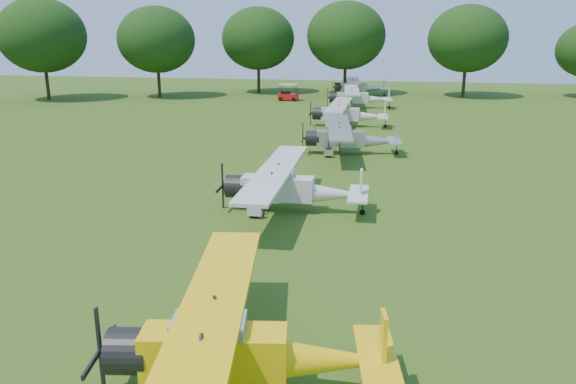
{
  "coord_description": "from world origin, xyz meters",
  "views": [
    {
      "loc": [
        4.82,
        -25.04,
        8.74
      ],
      "look_at": [
        0.14,
        0.09,
        1.4
      ],
      "focal_mm": 35.0,
      "sensor_mm": 36.0,
      "label": 1
    }
  ],
  "objects_px": {
    "aircraft_4": "(348,136)",
    "golf_cart": "(288,95)",
    "aircraft_6": "(357,96)",
    "aircraft_5": "(346,112)",
    "aircraft_7": "(358,86)",
    "aircraft_2": "(237,345)",
    "aircraft_3": "(289,185)"
  },
  "relations": [
    {
      "from": "aircraft_3",
      "to": "golf_cart",
      "type": "distance_m",
      "value": 46.92
    },
    {
      "from": "aircraft_4",
      "to": "golf_cart",
      "type": "height_order",
      "value": "aircraft_4"
    },
    {
      "from": "aircraft_2",
      "to": "aircraft_6",
      "type": "relative_size",
      "value": 0.97
    },
    {
      "from": "aircraft_4",
      "to": "aircraft_5",
      "type": "distance_m",
      "value": 12.42
    },
    {
      "from": "aircraft_5",
      "to": "aircraft_7",
      "type": "xyz_separation_m",
      "value": [
        -0.7,
        27.04,
        0.03
      ]
    },
    {
      "from": "aircraft_3",
      "to": "golf_cart",
      "type": "relative_size",
      "value": 4.64
    },
    {
      "from": "aircraft_2",
      "to": "aircraft_7",
      "type": "xyz_separation_m",
      "value": [
        -1.53,
        68.51,
        0.04
      ]
    },
    {
      "from": "aircraft_7",
      "to": "golf_cart",
      "type": "relative_size",
      "value": 4.76
    },
    {
      "from": "aircraft_4",
      "to": "golf_cart",
      "type": "xyz_separation_m",
      "value": [
        -10.43,
        31.83,
        -0.62
      ]
    },
    {
      "from": "aircraft_4",
      "to": "aircraft_5",
      "type": "xyz_separation_m",
      "value": [
        -1.17,
        12.37,
        0.03
      ]
    },
    {
      "from": "aircraft_5",
      "to": "aircraft_7",
      "type": "distance_m",
      "value": 27.05
    },
    {
      "from": "aircraft_4",
      "to": "aircraft_6",
      "type": "relative_size",
      "value": 0.95
    },
    {
      "from": "aircraft_2",
      "to": "aircraft_3",
      "type": "height_order",
      "value": "aircraft_3"
    },
    {
      "from": "aircraft_4",
      "to": "aircraft_7",
      "type": "bearing_deg",
      "value": 85.82
    },
    {
      "from": "aircraft_7",
      "to": "aircraft_6",
      "type": "bearing_deg",
      "value": -92.3
    },
    {
      "from": "aircraft_4",
      "to": "aircraft_7",
      "type": "distance_m",
      "value": 39.45
    },
    {
      "from": "aircraft_7",
      "to": "golf_cart",
      "type": "distance_m",
      "value": 11.45
    },
    {
      "from": "aircraft_2",
      "to": "aircraft_4",
      "type": "height_order",
      "value": "aircraft_2"
    },
    {
      "from": "aircraft_4",
      "to": "aircraft_5",
      "type": "height_order",
      "value": "aircraft_5"
    },
    {
      "from": "aircraft_2",
      "to": "aircraft_6",
      "type": "bearing_deg",
      "value": 81.75
    },
    {
      "from": "aircraft_5",
      "to": "golf_cart",
      "type": "bearing_deg",
      "value": 115.3
    },
    {
      "from": "aircraft_5",
      "to": "golf_cart",
      "type": "height_order",
      "value": "aircraft_5"
    },
    {
      "from": "aircraft_5",
      "to": "golf_cart",
      "type": "xyz_separation_m",
      "value": [
        -9.26,
        19.47,
        -0.66
      ]
    },
    {
      "from": "aircraft_4",
      "to": "golf_cart",
      "type": "bearing_deg",
      "value": 101.25
    },
    {
      "from": "aircraft_3",
      "to": "aircraft_6",
      "type": "distance_m",
      "value": 40.31
    },
    {
      "from": "aircraft_2",
      "to": "golf_cart",
      "type": "relative_size",
      "value": 4.64
    },
    {
      "from": "aircraft_4",
      "to": "aircraft_6",
      "type": "bearing_deg",
      "value": 85.36
    },
    {
      "from": "aircraft_5",
      "to": "aircraft_7",
      "type": "relative_size",
      "value": 0.97
    },
    {
      "from": "aircraft_5",
      "to": "aircraft_3",
      "type": "bearing_deg",
      "value": -91.46
    },
    {
      "from": "aircraft_2",
      "to": "aircraft_3",
      "type": "bearing_deg",
      "value": 86.62
    },
    {
      "from": "aircraft_4",
      "to": "aircraft_5",
      "type": "relative_size",
      "value": 0.98
    },
    {
      "from": "aircraft_6",
      "to": "aircraft_5",
      "type": "bearing_deg",
      "value": -95.76
    }
  ]
}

